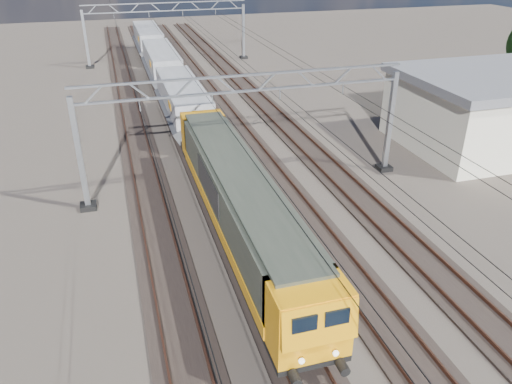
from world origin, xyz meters
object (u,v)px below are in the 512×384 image
object	(u,v)px
locomotive	(239,200)
hopper_wagon_third	(148,39)
catenary_gantry_mid	(247,128)
catenary_gantry_far	(167,30)
hopper_wagon_lead	(183,101)
hopper_wagon_mid	(162,63)

from	to	relation	value
locomotive	hopper_wagon_third	xyz separation A→B (m)	(-0.00, 46.10, -0.09)
catenary_gantry_mid	catenary_gantry_far	world-z (taller)	same
catenary_gantry_mid	locomotive	world-z (taller)	catenary_gantry_mid
catenary_gantry_mid	hopper_wagon_third	size ratio (longest dim) A/B	1.53
hopper_wagon_lead	hopper_wagon_mid	bearing A→B (deg)	90.00
catenary_gantry_mid	hopper_wagon_mid	xyz separation A→B (m)	(-2.00, 26.20, -1.67)
hopper_wagon_third	hopper_wagon_lead	bearing A→B (deg)	-90.00
catenary_gantry_far	hopper_wagon_lead	size ratio (longest dim) A/B	1.53
locomotive	catenary_gantry_mid	bearing A→B (deg)	70.66
hopper_wagon_lead	hopper_wagon_mid	size ratio (longest dim) A/B	1.00
hopper_wagon_lead	hopper_wagon_mid	xyz separation A→B (m)	(0.00, 14.20, 0.00)
catenary_gantry_far	hopper_wagon_mid	distance (m)	10.14
locomotive	hopper_wagon_mid	xyz separation A→B (m)	(-0.00, 31.90, -0.09)
hopper_wagon_mid	catenary_gantry_mid	bearing A→B (deg)	-85.63
catenary_gantry_mid	locomotive	xyz separation A→B (m)	(-2.00, -5.70, -1.58)
hopper_wagon_lead	hopper_wagon_third	size ratio (longest dim) A/B	1.00
hopper_wagon_third	hopper_wagon_mid	bearing A→B (deg)	-90.00
catenary_gantry_mid	catenary_gantry_far	distance (m)	36.00
hopper_wagon_mid	hopper_wagon_third	distance (m)	14.20
hopper_wagon_mid	hopper_wagon_third	bearing A→B (deg)	90.00
hopper_wagon_third	catenary_gantry_mid	bearing A→B (deg)	-87.17
hopper_wagon_lead	catenary_gantry_mid	bearing A→B (deg)	-80.53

